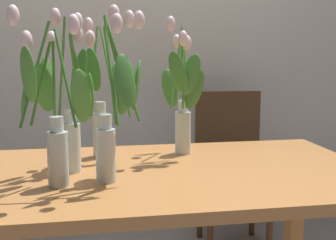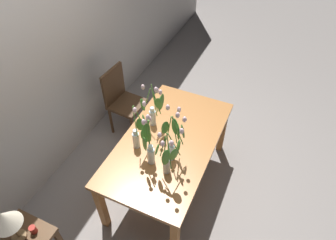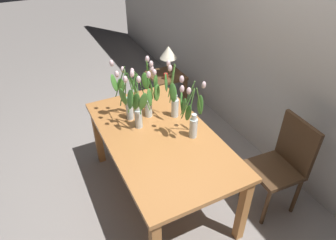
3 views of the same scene
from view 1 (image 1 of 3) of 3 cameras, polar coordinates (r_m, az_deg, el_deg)
name	(u,v)px [view 1 (image 1 of 3)]	position (r m, az deg, el deg)	size (l,w,h in m)	color
room_wall_rear	(126,23)	(2.98, -5.36, 12.17)	(9.00, 0.10, 2.70)	beige
dining_table	(159,194)	(1.69, -1.15, -9.42)	(1.60, 0.90, 0.74)	#B7753D
tulip_vase_0	(51,117)	(1.45, -14.67, 0.32)	(0.24, 0.25, 0.57)	silver
tulip_vase_1	(73,108)	(1.66, -12.04, 1.46)	(0.20, 0.15, 0.59)	silver
tulip_vase_2	(182,102)	(1.86, 1.85, 2.31)	(0.19, 0.24, 0.57)	silver
tulip_vase_3	(116,112)	(1.49, -6.66, 0.96)	(0.17, 0.25, 0.58)	silver
tulip_vase_4	(103,112)	(1.84, -8.36, 1.03)	(0.20, 0.14, 0.57)	silver
dining_chair	(231,160)	(2.73, 8.02, -5.07)	(0.43, 0.43, 0.93)	#4C331E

